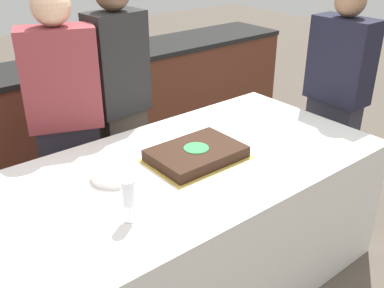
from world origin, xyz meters
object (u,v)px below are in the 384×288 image
wine_glass (128,194)px  person_standing_back (67,123)px  person_seated_right (335,103)px  person_cutting_cake (121,104)px  plate_stack (115,174)px  cake (196,154)px

wine_glass → person_standing_back: person_standing_back is taller
person_standing_back → person_seated_right: bearing=176.0°
person_cutting_cake → plate_stack: bearing=51.7°
plate_stack → person_standing_back: size_ratio=0.14×
person_seated_right → cake: bearing=-90.3°
cake → plate_stack: cake is taller
cake → plate_stack: size_ratio=2.21×
cake → wine_glass: wine_glass is taller
plate_stack → person_cutting_cake: size_ratio=0.14×
cake → person_standing_back: 0.83m
person_standing_back → plate_stack: bearing=106.7°
person_seated_right → person_standing_back: 1.73m
wine_glass → person_standing_back: bearing=79.4°
person_cutting_cake → person_standing_back: (-0.37, -0.00, -0.03)m
wine_glass → person_standing_back: 1.00m
cake → wine_glass: (-0.55, -0.24, 0.10)m
person_cutting_cake → person_standing_back: size_ratio=1.02×
person_cutting_cake → person_standing_back: person_cutting_cake is taller
wine_glass → person_seated_right: (1.75, 0.23, -0.10)m
cake → plate_stack: (-0.42, 0.10, -0.01)m
cake → wine_glass: 0.61m
wine_glass → person_standing_back: size_ratio=0.12×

